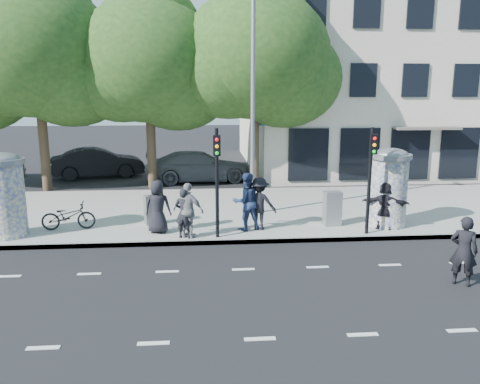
{
  "coord_description": "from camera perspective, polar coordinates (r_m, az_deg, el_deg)",
  "views": [
    {
      "loc": [
        -1.03,
        -10.24,
        4.56
      ],
      "look_at": [
        0.08,
        3.5,
        1.66
      ],
      "focal_mm": 35.0,
      "sensor_mm": 36.0,
      "label": 1
    }
  ],
  "objects": [
    {
      "name": "lane_dash_far",
      "position": [
        12.55,
        0.41,
        -9.41
      ],
      "size": [
        32.0,
        0.12,
        0.01
      ],
      "primitive_type": "cube",
      "color": "silver",
      "rests_on": "ground"
    },
    {
      "name": "ped_b",
      "position": [
        14.56,
        -6.84,
        -2.58
      ],
      "size": [
        0.66,
        0.53,
        1.59
      ],
      "primitive_type": "imported",
      "rotation": [
        0.0,
        0.0,
        2.86
      ],
      "color": "black",
      "rests_on": "sidewalk"
    },
    {
      "name": "traffic_pole_near",
      "position": [
        14.24,
        -2.83,
        2.45
      ],
      "size": [
        0.22,
        0.31,
        3.4
      ],
      "color": "black",
      "rests_on": "sidewalk"
    },
    {
      "name": "car_right",
      "position": [
        24.8,
        -4.96,
        3.12
      ],
      "size": [
        2.75,
        5.69,
        1.6
      ],
      "primitive_type": "imported",
      "rotation": [
        0.0,
        0.0,
        1.67
      ],
      "color": "slate",
      "rests_on": "ground"
    },
    {
      "name": "sidewalk",
      "position": [
        18.33,
        -1.26,
        -2.28
      ],
      "size": [
        40.0,
        8.0,
        0.15
      ],
      "primitive_type": "cube",
      "color": "gray",
      "rests_on": "ground"
    },
    {
      "name": "tree_mid_left",
      "position": [
        24.02,
        -23.64,
        15.56
      ],
      "size": [
        7.2,
        7.2,
        9.57
      ],
      "color": "#38281C",
      "rests_on": "ground"
    },
    {
      "name": "cabinet_left",
      "position": [
        16.33,
        -10.68,
        -2.15
      ],
      "size": [
        0.58,
        0.51,
        1.01
      ],
      "primitive_type": "cube",
      "rotation": [
        0.0,
        0.0,
        0.38
      ],
      "color": "slate",
      "rests_on": "sidewalk"
    },
    {
      "name": "curb",
      "position": [
        14.54,
        -0.33,
        -6.08
      ],
      "size": [
        40.0,
        0.1,
        0.16
      ],
      "primitive_type": "cube",
      "color": "slate",
      "rests_on": "ground"
    },
    {
      "name": "ped_a",
      "position": [
        15.21,
        -9.99,
        -1.78
      ],
      "size": [
        0.91,
        0.66,
        1.73
      ],
      "primitive_type": "imported",
      "rotation": [
        0.0,
        0.0,
        3.0
      ],
      "color": "black",
      "rests_on": "sidewalk"
    },
    {
      "name": "bicycle",
      "position": [
        16.46,
        -20.19,
        -2.78
      ],
      "size": [
        0.75,
        1.76,
        0.9
      ],
      "primitive_type": "imported",
      "rotation": [
        0.0,
        0.0,
        1.66
      ],
      "color": "black",
      "rests_on": "sidewalk"
    },
    {
      "name": "ped_d",
      "position": [
        15.39,
        2.36,
        -1.42
      ],
      "size": [
        1.25,
        0.89,
        1.74
      ],
      "primitive_type": "imported",
      "rotation": [
        0.0,
        0.0,
        2.9
      ],
      "color": "black",
      "rests_on": "sidewalk"
    },
    {
      "name": "ped_e",
      "position": [
        14.54,
        -6.33,
        -2.28
      ],
      "size": [
        1.17,
        0.96,
        1.74
      ],
      "primitive_type": "imported",
      "rotation": [
        0.0,
        0.0,
        2.71
      ],
      "color": "gray",
      "rests_on": "sidewalk"
    },
    {
      "name": "cabinet_right",
      "position": [
        16.21,
        11.19,
        -1.98
      ],
      "size": [
        0.59,
        0.45,
        1.17
      ],
      "primitive_type": "cube",
      "rotation": [
        0.0,
        0.0,
        0.07
      ],
      "color": "gray",
      "rests_on": "sidewalk"
    },
    {
      "name": "ped_f",
      "position": [
        16.14,
        17.28,
        -1.51
      ],
      "size": [
        1.61,
        1.12,
        1.64
      ],
      "primitive_type": "imported",
      "rotation": [
        0.0,
        0.0,
        2.73
      ],
      "color": "black",
      "rests_on": "sidewalk"
    },
    {
      "name": "ground",
      "position": [
        11.26,
        1.05,
        -12.01
      ],
      "size": [
        120.0,
        120.0,
        0.0
      ],
      "primitive_type": "plane",
      "color": "black",
      "rests_on": "ground"
    },
    {
      "name": "ad_column_left",
      "position": [
        16.27,
        -26.81,
        -0.12
      ],
      "size": [
        1.36,
        1.36,
        2.65
      ],
      "color": "beige",
      "rests_on": "sidewalk"
    },
    {
      "name": "building",
      "position": [
        32.95,
        19.25,
        13.75
      ],
      "size": [
        20.3,
        15.85,
        12.0
      ],
      "color": "#BAAF9C",
      "rests_on": "ground"
    },
    {
      "name": "ad_column_right",
      "position": [
        16.47,
        17.7,
        0.75
      ],
      "size": [
        1.36,
        1.36,
        2.65
      ],
      "color": "beige",
      "rests_on": "sidewalk"
    },
    {
      "name": "man_road",
      "position": [
        12.54,
        25.62,
        -6.49
      ],
      "size": [
        0.75,
        0.69,
        1.72
      ],
      "primitive_type": "imported",
      "rotation": [
        0.0,
        0.0,
        2.55
      ],
      "color": "black",
      "rests_on": "ground"
    },
    {
      "name": "car_mid",
      "position": [
        27.18,
        -16.93,
        3.45
      ],
      "size": [
        2.93,
        5.21,
        1.63
      ],
      "primitive_type": "imported",
      "rotation": [
        0.0,
        0.0,
        1.83
      ],
      "color": "black",
      "rests_on": "ground"
    },
    {
      "name": "lane_dash_near",
      "position": [
        9.3,
        2.45,
        -17.46
      ],
      "size": [
        32.0,
        0.12,
        0.01
      ],
      "primitive_type": "cube",
      "color": "silver",
      "rests_on": "ground"
    },
    {
      "name": "street_lamp",
      "position": [
        16.98,
        1.61,
        12.67
      ],
      "size": [
        0.25,
        0.93,
        8.0
      ],
      "color": "slate",
      "rests_on": "sidewalk"
    },
    {
      "name": "tree_center",
      "position": [
        22.75,
        1.85,
        16.3
      ],
      "size": [
        7.0,
        7.0,
        9.3
      ],
      "color": "#38281C",
      "rests_on": "ground"
    },
    {
      "name": "tree_near_left",
      "position": [
        23.13,
        -11.15,
        15.4
      ],
      "size": [
        6.8,
        6.8,
        8.97
      ],
      "color": "#38281C",
      "rests_on": "ground"
    },
    {
      "name": "ped_c",
      "position": [
        15.29,
        0.74,
        -1.17
      ],
      "size": [
        1.09,
        0.95,
        1.91
      ],
      "primitive_type": "imported",
      "rotation": [
        0.0,
        0.0,
        3.43
      ],
      "color": "navy",
      "rests_on": "sidewalk"
    },
    {
      "name": "traffic_pole_far",
      "position": [
        15.16,
        15.64,
        2.61
      ],
      "size": [
        0.22,
        0.31,
        3.4
      ],
      "color": "black",
      "rests_on": "sidewalk"
    }
  ]
}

